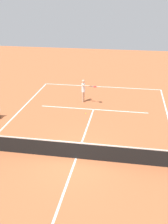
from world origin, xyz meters
name	(u,v)px	position (x,y,z in m)	size (l,w,h in m)	color
ground_plane	(76,158)	(0.00, 0.00, 0.00)	(60.00, 60.00, 0.00)	#B76038
court_lines	(76,158)	(0.00, 0.00, 0.00)	(10.63, 23.96, 0.01)	white
tennis_net	(76,150)	(0.00, 0.00, 0.50)	(11.23, 0.10, 1.07)	#4C4C51
player_serving	(84,89)	(0.96, -7.93, 1.08)	(1.27, 0.77, 1.80)	#D8A884
tennis_ball	(86,113)	(0.44, -5.67, 0.03)	(0.07, 0.07, 0.07)	#CCE033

